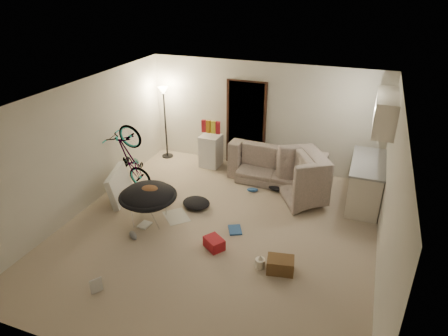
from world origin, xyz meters
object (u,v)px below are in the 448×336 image
at_px(sofa, 279,166).
at_px(tv_box, 119,185).
at_px(mini_fridge, 211,151).
at_px(saucer_chair, 148,201).
at_px(floor_lamp, 164,107).
at_px(drink_case_a, 280,265).
at_px(kitchen_counter, 365,183).
at_px(bicycle, 132,171).
at_px(juicer, 260,262).
at_px(drink_case_b, 214,243).
at_px(armchair, 320,182).

distance_m(sofa, tv_box, 3.53).
bearing_deg(mini_fridge, saucer_chair, -89.77).
distance_m(floor_lamp, drink_case_a, 5.13).
bearing_deg(kitchen_counter, floor_lamp, 172.34).
bearing_deg(bicycle, sofa, -56.58).
bearing_deg(drink_case_a, mini_fridge, 117.44).
bearing_deg(juicer, floor_lamp, 135.62).
bearing_deg(sofa, mini_fridge, -0.52).
xyz_separation_m(tv_box, juicer, (3.31, -1.06, -0.23)).
bearing_deg(drink_case_b, juicer, 21.85).
distance_m(mini_fridge, tv_box, 2.46).
xyz_separation_m(floor_lamp, drink_case_a, (3.74, -3.32, -1.19)).
xyz_separation_m(floor_lamp, tv_box, (0.10, -2.28, -0.98)).
xyz_separation_m(bicycle, drink_case_b, (2.44, -1.35, -0.31)).
bearing_deg(saucer_chair, kitchen_counter, 29.85).
bearing_deg(drink_case_a, drink_case_b, 160.92).
bearing_deg(drink_case_a, sofa, 93.78).
bearing_deg(kitchen_counter, drink_case_b, -132.69).
bearing_deg(saucer_chair, sofa, 54.39).
distance_m(floor_lamp, tv_box, 2.48).
bearing_deg(saucer_chair, juicer, -13.35).
bearing_deg(drink_case_b, bicycle, -173.69).
relative_size(bicycle, tv_box, 1.59).
height_order(sofa, saucer_chair, saucer_chair).
distance_m(floor_lamp, kitchen_counter, 4.95).
xyz_separation_m(floor_lamp, drink_case_b, (2.54, -3.13, -1.21)).
relative_size(kitchen_counter, tv_box, 1.53).
distance_m(kitchen_counter, juicer, 3.06).
height_order(kitchen_counter, drink_case_a, kitchen_counter).
height_order(mini_fridge, drink_case_a, mini_fridge).
xyz_separation_m(saucer_chair, drink_case_b, (1.44, -0.34, -0.35)).
bearing_deg(mini_fridge, sofa, 0.05).
relative_size(bicycle, saucer_chair, 1.45).
relative_size(sofa, juicer, 9.48).
distance_m(sofa, bicycle, 3.26).
bearing_deg(mini_fridge, drink_case_a, -48.90).
bearing_deg(mini_fridge, armchair, -10.94).
height_order(mini_fridge, tv_box, mini_fridge).
xyz_separation_m(bicycle, tv_box, (0.00, -0.50, -0.09)).
relative_size(drink_case_a, juicer, 1.83).
bearing_deg(mini_fridge, drink_case_b, -63.51).
height_order(kitchen_counter, juicer, kitchen_counter).
relative_size(kitchen_counter, armchair, 1.28).
bearing_deg(floor_lamp, drink_case_a, -41.60).
xyz_separation_m(mini_fridge, juicer, (2.16, -3.24, -0.30)).
bearing_deg(kitchen_counter, drink_case_a, -112.33).
distance_m(kitchen_counter, sofa, 1.93).
xyz_separation_m(bicycle, drink_case_a, (3.64, -1.54, -0.29)).
relative_size(armchair, drink_case_b, 3.46).
distance_m(mini_fridge, drink_case_b, 3.31).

